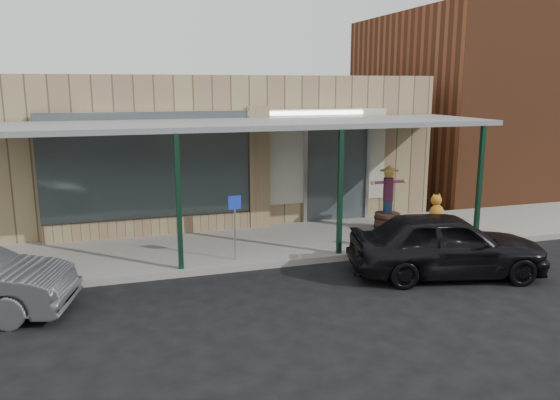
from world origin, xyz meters
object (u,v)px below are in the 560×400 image
object	(u,v)px
barrel_pumpkin	(434,223)
parked_sedan	(446,244)
handicap_sign	(235,219)
barrel_scarecrow	(388,208)

from	to	relation	value
barrel_pumpkin	parked_sedan	bearing A→B (deg)	-118.74
barrel_pumpkin	handicap_sign	bearing A→B (deg)	-171.72
barrel_pumpkin	parked_sedan	xyz separation A→B (m)	(-1.49, -2.72, 0.32)
barrel_pumpkin	handicap_sign	size ratio (longest dim) A/B	0.48
barrel_scarecrow	handicap_sign	world-z (taller)	barrel_scarecrow
barrel_pumpkin	handicap_sign	xyz separation A→B (m)	(-5.57, -0.81, 0.71)
barrel_pumpkin	barrel_scarecrow	bearing A→B (deg)	154.96
barrel_pumpkin	parked_sedan	size ratio (longest dim) A/B	0.16
barrel_scarecrow	barrel_pumpkin	size ratio (longest dim) A/B	2.48
parked_sedan	handicap_sign	bearing A→B (deg)	78.12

